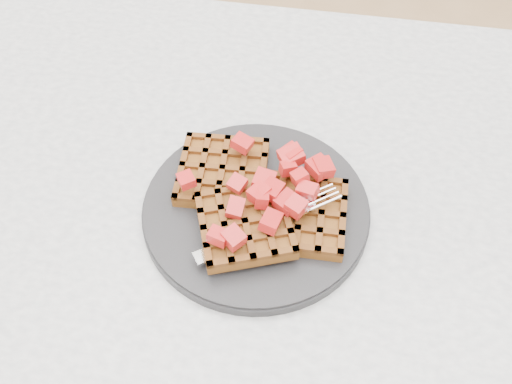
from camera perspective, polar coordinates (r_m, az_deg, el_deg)
table at (r=0.75m, az=9.61°, el=-8.63°), size 1.20×0.80×0.75m
plate at (r=0.65m, az=0.00°, el=-1.73°), size 0.26×0.26×0.02m
waffles at (r=0.63m, az=-0.04°, el=-0.98°), size 0.20×0.19×0.03m
strawberry_pile at (r=0.61m, az=0.00°, el=0.80°), size 0.15×0.15×0.02m
fork at (r=0.61m, az=2.22°, el=-3.42°), size 0.16×0.13×0.02m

